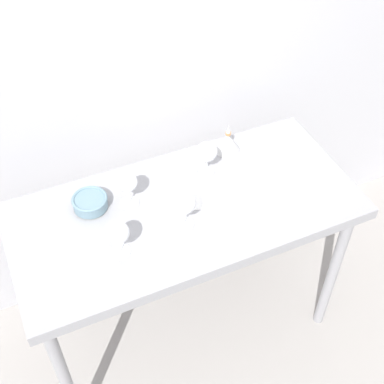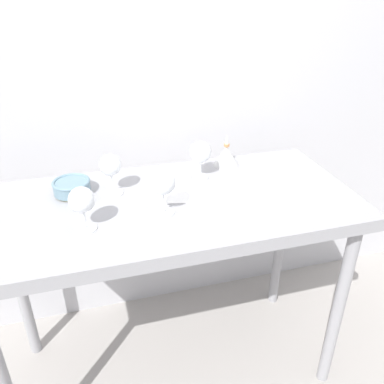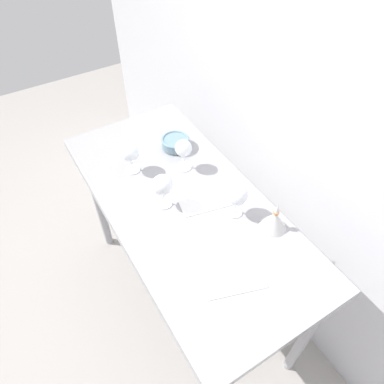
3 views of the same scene
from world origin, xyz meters
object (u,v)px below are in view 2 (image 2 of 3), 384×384
(tasting_sheet_upper, at_px, (167,187))
(wine_glass_far_left, at_px, (110,166))
(decanter_funnel, at_px, (226,155))
(wine_glass_far_right, at_px, (201,153))
(tasting_bowl, at_px, (72,187))
(tasting_sheet_lower, at_px, (271,190))
(wine_glass_near_center, at_px, (163,184))
(wine_glass_near_left, at_px, (82,201))

(tasting_sheet_upper, bearing_deg, wine_glass_far_left, -168.95)
(decanter_funnel, bearing_deg, wine_glass_far_right, -148.37)
(tasting_bowl, height_order, decanter_funnel, decanter_funnel)
(decanter_funnel, bearing_deg, tasting_bowl, -172.02)
(tasting_sheet_lower, xyz_separation_m, tasting_bowl, (-0.74, 0.18, 0.03))
(wine_glass_near_center, xyz_separation_m, wine_glass_far_left, (-0.16, 0.19, -0.00))
(wine_glass_near_center, bearing_deg, wine_glass_far_left, 129.16)
(wine_glass_far_left, height_order, decanter_funnel, wine_glass_far_left)
(wine_glass_near_left, relative_size, tasting_sheet_lower, 0.66)
(tasting_sheet_upper, bearing_deg, tasting_bowl, -174.54)
(wine_glass_near_center, distance_m, wine_glass_far_left, 0.25)
(wine_glass_near_center, distance_m, tasting_sheet_lower, 0.45)
(wine_glass_far_left, distance_m, tasting_sheet_upper, 0.24)
(tasting_bowl, xyz_separation_m, decanter_funnel, (0.65, 0.09, 0.01))
(tasting_sheet_lower, bearing_deg, decanter_funnel, 125.44)
(wine_glass_near_left, relative_size, wine_glass_near_center, 0.93)
(wine_glass_far_right, bearing_deg, tasting_sheet_lower, -39.08)
(wine_glass_far_left, bearing_deg, wine_glass_far_right, 6.57)
(wine_glass_far_right, bearing_deg, wine_glass_near_center, -131.00)
(wine_glass_near_center, xyz_separation_m, tasting_bowl, (-0.31, 0.23, -0.08))
(wine_glass_near_center, height_order, tasting_bowl, wine_glass_near_center)
(wine_glass_far_left, xyz_separation_m, tasting_sheet_lower, (0.59, -0.15, -0.11))
(wine_glass_near_center, distance_m, tasting_sheet_upper, 0.23)
(wine_glass_near_left, xyz_separation_m, wine_glass_near_center, (0.27, 0.03, 0.01))
(wine_glass_near_center, height_order, tasting_sheet_lower, wine_glass_near_center)
(wine_glass_near_left, bearing_deg, wine_glass_near_center, 5.86)
(wine_glass_near_left, xyz_separation_m, wine_glass_far_left, (0.11, 0.22, 0.01))
(wine_glass_far_right, relative_size, wine_glass_far_left, 0.98)
(wine_glass_far_right, bearing_deg, wine_glass_far_left, -173.43)
(wine_glass_near_center, distance_m, decanter_funnel, 0.48)
(tasting_bowl, bearing_deg, tasting_sheet_lower, -13.95)
(tasting_sheet_upper, height_order, tasting_bowl, tasting_bowl)
(tasting_sheet_upper, distance_m, tasting_sheet_lower, 0.41)
(wine_glass_far_right, bearing_deg, tasting_bowl, -179.65)
(wine_glass_far_right, relative_size, wine_glass_near_left, 1.03)
(wine_glass_near_left, xyz_separation_m, tasting_bowl, (-0.04, 0.26, -0.07))
(wine_glass_far_left, height_order, tasting_bowl, wine_glass_far_left)
(wine_glass_far_left, height_order, tasting_sheet_upper, wine_glass_far_left)
(wine_glass_near_left, bearing_deg, tasting_sheet_upper, 33.84)
(tasting_sheet_lower, bearing_deg, wine_glass_far_left, -175.76)
(wine_glass_near_left, bearing_deg, decanter_funnel, 29.62)
(wine_glass_far_left, relative_size, tasting_sheet_upper, 0.59)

